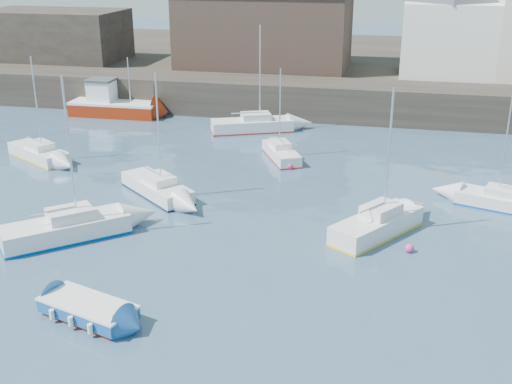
% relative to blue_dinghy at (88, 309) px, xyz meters
% --- Properties ---
extents(water, '(220.00, 220.00, 0.00)m').
position_rel_blue_dinghy_xyz_m(water, '(4.26, -0.62, -0.42)').
color(water, '#2D4760').
rests_on(water, ground).
extents(quay_wall, '(90.00, 5.00, 3.00)m').
position_rel_blue_dinghy_xyz_m(quay_wall, '(4.26, 34.38, 1.08)').
color(quay_wall, '#28231E').
rests_on(quay_wall, ground).
extents(land_strip, '(90.00, 32.00, 2.80)m').
position_rel_blue_dinghy_xyz_m(land_strip, '(4.26, 52.38, 0.98)').
color(land_strip, '#28231E').
rests_on(land_strip, ground).
extents(bldg_east_d, '(11.14, 11.14, 8.95)m').
position_rel_blue_dinghy_xyz_m(bldg_east_d, '(15.26, 40.88, 6.94)').
color(bldg_east_d, white).
rests_on(bldg_east_d, land_strip).
extents(warehouse, '(16.40, 10.40, 7.60)m').
position_rel_blue_dinghy_xyz_m(warehouse, '(-1.74, 42.38, 6.19)').
color(warehouse, '#3D2D26').
rests_on(warehouse, land_strip).
extents(bldg_west, '(14.00, 8.00, 5.00)m').
position_rel_blue_dinghy_xyz_m(bldg_west, '(-23.74, 41.38, 4.88)').
color(bldg_west, '#353028').
rests_on(bldg_west, land_strip).
extents(blue_dinghy, '(4.33, 2.84, 0.76)m').
position_rel_blue_dinghy_xyz_m(blue_dinghy, '(0.00, 0.00, 0.00)').
color(blue_dinghy, maroon).
rests_on(blue_dinghy, ground).
extents(fishing_boat, '(7.73, 3.02, 5.09)m').
position_rel_blue_dinghy_xyz_m(fishing_boat, '(-12.96, 30.88, 0.56)').
color(fishing_boat, maroon).
rests_on(fishing_boat, ground).
extents(sailboat_a, '(6.04, 5.75, 8.23)m').
position_rel_blue_dinghy_xyz_m(sailboat_a, '(-4.47, 6.64, 0.16)').
color(sailboat_a, white).
rests_on(sailboat_a, ground).
extents(sailboat_b, '(5.58, 5.12, 7.40)m').
position_rel_blue_dinghy_xyz_m(sailboat_b, '(-2.21, 13.45, 0.06)').
color(sailboat_b, white).
rests_on(sailboat_b, ground).
extents(sailboat_c, '(4.72, 5.76, 7.53)m').
position_rel_blue_dinghy_xyz_m(sailboat_c, '(10.79, 10.59, 0.15)').
color(sailboat_c, white).
rests_on(sailboat_c, ground).
extents(sailboat_d, '(5.88, 3.47, 7.15)m').
position_rel_blue_dinghy_xyz_m(sailboat_d, '(17.78, 15.74, 0.01)').
color(sailboat_d, white).
rests_on(sailboat_d, ground).
extents(sailboat_e, '(5.69, 4.41, 7.17)m').
position_rel_blue_dinghy_xyz_m(sailboat_e, '(-12.71, 18.16, 0.04)').
color(sailboat_e, white).
rests_on(sailboat_e, ground).
extents(sailboat_f, '(3.53, 4.95, 6.21)m').
position_rel_blue_dinghy_xyz_m(sailboat_f, '(3.70, 21.93, 0.01)').
color(sailboat_f, white).
rests_on(sailboat_f, ground).
extents(sailboat_h, '(6.75, 4.45, 8.31)m').
position_rel_blue_dinghy_xyz_m(sailboat_h, '(0.16, 28.40, 0.12)').
color(sailboat_h, white).
rests_on(sailboat_h, ground).
extents(buoy_near, '(0.34, 0.34, 0.34)m').
position_rel_blue_dinghy_xyz_m(buoy_near, '(0.09, 1.38, -0.42)').
color(buoy_near, '#E83585').
rests_on(buoy_near, ground).
extents(buoy_mid, '(0.45, 0.45, 0.45)m').
position_rel_blue_dinghy_xyz_m(buoy_mid, '(12.43, 8.89, -0.42)').
color(buoy_mid, '#E83585').
rests_on(buoy_mid, ground).
extents(buoy_far, '(0.46, 0.46, 0.46)m').
position_rel_blue_dinghy_xyz_m(buoy_far, '(4.67, 19.87, -0.42)').
color(buoy_far, '#E83585').
rests_on(buoy_far, ground).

